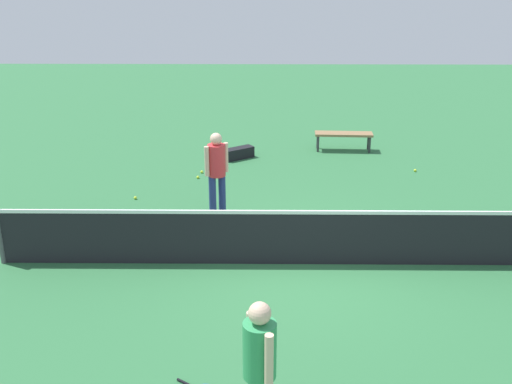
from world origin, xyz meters
TOP-DOWN VIEW (x-y plane):
  - ground_plane at (0.00, 0.00)m, footprint 40.00×40.00m
  - court_net at (0.00, 0.00)m, footprint 10.09×0.09m
  - player_near_side at (1.53, -2.01)m, footprint 0.47×0.47m
  - player_far_side at (0.68, 4.01)m, footprint 0.45×0.51m
  - tennis_racket_near_player at (1.54, -1.31)m, footprint 0.36×0.60m
  - tennis_ball_near_player at (0.26, -1.88)m, footprint 0.07×0.07m
  - tennis_ball_by_net at (2.09, -4.54)m, footprint 0.07×0.07m
  - tennis_ball_midcourt at (3.34, -2.87)m, footprint 0.07×0.07m
  - tennis_ball_baseline at (2.14, -4.16)m, footprint 0.07×0.07m
  - tennis_ball_stray_left at (-3.00, -4.69)m, footprint 0.07×0.07m
  - tennis_ball_stray_right at (0.09, -1.40)m, footprint 0.07×0.07m
  - courtside_bench at (-1.48, -6.38)m, footprint 1.52×0.47m
  - equipment_bag at (1.29, -5.65)m, footprint 0.82×0.68m

SIDE VIEW (x-z plane):
  - ground_plane at x=0.00m, z-range 0.00..0.00m
  - tennis_racket_near_player at x=1.54m, z-range 0.00..0.03m
  - tennis_ball_near_player at x=0.26m, z-range 0.00..0.07m
  - tennis_ball_by_net at x=2.09m, z-range 0.00..0.07m
  - tennis_ball_midcourt at x=3.34m, z-range 0.00..0.07m
  - tennis_ball_baseline at x=2.14m, z-range 0.00..0.07m
  - tennis_ball_stray_left at x=-3.00m, z-range 0.00..0.07m
  - tennis_ball_stray_right at x=0.09m, z-range 0.00..0.07m
  - equipment_bag at x=1.29m, z-range 0.00..0.28m
  - courtside_bench at x=-1.48m, z-range 0.18..0.66m
  - court_net at x=0.00m, z-range -0.03..1.04m
  - player_near_side at x=1.53m, z-range 0.16..1.86m
  - player_far_side at x=0.68m, z-range 0.16..1.86m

